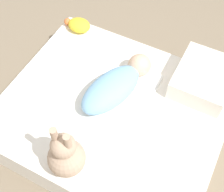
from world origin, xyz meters
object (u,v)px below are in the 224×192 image
(swaddled_baby, at_px, (116,85))
(pillow, at_px, (203,78))
(bunny_plush, at_px, (66,155))
(turtle_plush, at_px, (78,25))

(swaddled_baby, xyz_separation_m, pillow, (-0.40, -0.26, -0.01))
(swaddled_baby, distance_m, bunny_plush, 0.49)
(swaddled_baby, xyz_separation_m, turtle_plush, (0.44, -0.33, -0.03))
(turtle_plush, bearing_deg, pillow, 175.25)
(swaddled_baby, bearing_deg, pillow, -40.75)
(bunny_plush, distance_m, turtle_plush, 0.93)
(swaddled_baby, bearing_deg, bunny_plush, -164.28)
(pillow, relative_size, turtle_plush, 1.91)
(swaddled_baby, height_order, pillow, swaddled_baby)
(bunny_plush, bearing_deg, swaddled_baby, -90.40)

